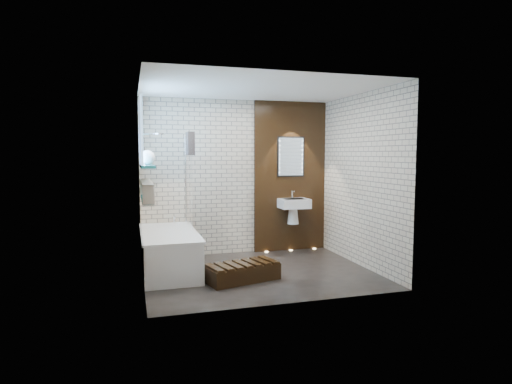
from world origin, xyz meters
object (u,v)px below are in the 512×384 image
object	(u,v)px
bathtub	(169,251)
bath_screen	(189,181)
led_mirror	(291,157)
walnut_step	(242,273)
washbasin	(294,207)

from	to	relation	value
bathtub	bath_screen	world-z (taller)	bath_screen
led_mirror	walnut_step	world-z (taller)	led_mirror
washbasin	walnut_step	size ratio (longest dim) A/B	0.60
washbasin	led_mirror	world-z (taller)	led_mirror
washbasin	bathtub	bearing A→B (deg)	-163.99
washbasin	walnut_step	distance (m)	1.99
bath_screen	bathtub	bearing A→B (deg)	-128.90
bath_screen	washbasin	distance (m)	1.89
bathtub	washbasin	distance (m)	2.32
bathtub	led_mirror	size ratio (longest dim) A/B	2.49
bath_screen	washbasin	bearing A→B (deg)	5.78
bath_screen	led_mirror	xyz separation A→B (m)	(1.82, 0.34, 0.37)
washbasin	walnut_step	bearing A→B (deg)	-132.81
bath_screen	walnut_step	xyz separation A→B (m)	(0.55, -1.19, -1.17)
washbasin	bath_screen	bearing A→B (deg)	-174.22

